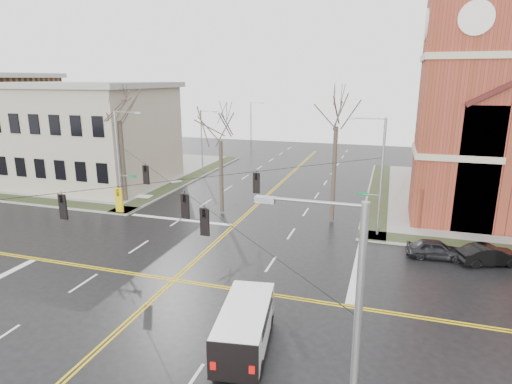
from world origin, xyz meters
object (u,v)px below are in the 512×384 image
(signal_pole_nw, at_px, (120,158))
(tree_nw_far, at_px, (119,115))
(signal_pole_ne, at_px, (379,174))
(signal_pole_se, at_px, (348,360))
(tree_nw_near, at_px, (220,136))
(streetlight_north_b, at_px, (252,124))
(parked_car_a, at_px, (435,249))
(streetlight_north_a, at_px, (203,139))
(tree_ne, at_px, (336,120))
(cargo_van, at_px, (246,322))
(parked_car_b, at_px, (489,255))

(signal_pole_nw, distance_m, tree_nw_far, 4.58)
(signal_pole_ne, relative_size, signal_pole_se, 1.00)
(signal_pole_nw, height_order, tree_nw_near, tree_nw_near)
(streetlight_north_b, xyz_separation_m, parked_car_a, (26.09, -39.65, -3.82))
(streetlight_north_a, xyz_separation_m, tree_ne, (18.30, -14.01, 4.17))
(signal_pole_se, xyz_separation_m, cargo_van, (-5.01, 6.54, -3.75))
(parked_car_b, bearing_deg, signal_pole_nw, 63.01)
(signal_pole_nw, height_order, signal_pole_se, same)
(signal_pole_nw, xyz_separation_m, cargo_van, (17.63, -16.46, -3.75))
(parked_car_a, bearing_deg, tree_ne, 49.83)
(cargo_van, relative_size, parked_car_a, 1.46)
(signal_pole_ne, bearing_deg, signal_pole_se, -90.00)
(signal_pole_se, bearing_deg, streetlight_north_a, 119.09)
(signal_pole_ne, height_order, cargo_van, signal_pole_ne)
(parked_car_a, bearing_deg, tree_nw_near, 69.80)
(signal_pole_se, height_order, parked_car_b, signal_pole_se)
(cargo_van, height_order, tree_ne, tree_ne)
(signal_pole_ne, distance_m, tree_nw_near, 13.86)
(parked_car_a, distance_m, parked_car_b, 3.27)
(parked_car_a, bearing_deg, streetlight_north_a, 48.74)
(streetlight_north_b, bearing_deg, parked_car_a, -56.66)
(signal_pole_ne, distance_m, cargo_van, 17.61)
(cargo_van, relative_size, tree_nw_far, 0.47)
(signal_pole_se, xyz_separation_m, streetlight_north_b, (-21.97, 59.50, -0.48))
(tree_nw_near, xyz_separation_m, tree_ne, (9.89, 0.59, 1.61))
(tree_nw_near, relative_size, tree_ne, 0.81)
(tree_nw_far, bearing_deg, cargo_van, -44.80)
(signal_pole_nw, height_order, parked_car_a, signal_pole_nw)
(parked_car_a, xyz_separation_m, parked_car_b, (3.27, -0.07, 0.01))
(signal_pole_ne, relative_size, signal_pole_nw, 1.00)
(signal_pole_nw, height_order, parked_car_b, signal_pole_nw)
(tree_nw_far, distance_m, tree_ne, 20.40)
(signal_pole_se, height_order, tree_ne, tree_ne)
(cargo_van, bearing_deg, signal_pole_se, -61.08)
(streetlight_north_b, distance_m, cargo_van, 55.70)
(signal_pole_se, height_order, streetlight_north_b, signal_pole_se)
(streetlight_north_b, height_order, cargo_van, streetlight_north_b)
(signal_pole_ne, bearing_deg, signal_pole_nw, 180.00)
(signal_pole_nw, xyz_separation_m, streetlight_north_b, (0.67, 36.50, -0.48))
(signal_pole_nw, relative_size, cargo_van, 1.61)
(streetlight_north_a, distance_m, cargo_van, 37.21)
(streetlight_north_a, relative_size, tree_nw_near, 0.83)
(streetlight_north_a, bearing_deg, streetlight_north_b, 90.00)
(signal_pole_nw, height_order, tree_nw_far, tree_nw_far)
(streetlight_north_a, bearing_deg, tree_nw_near, -60.07)
(signal_pole_nw, bearing_deg, cargo_van, -43.03)
(signal_pole_nw, relative_size, parked_car_b, 2.23)
(tree_nw_near, bearing_deg, signal_pole_se, -61.41)
(streetlight_north_a, relative_size, cargo_van, 1.43)
(signal_pole_se, bearing_deg, signal_pole_ne, 90.00)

